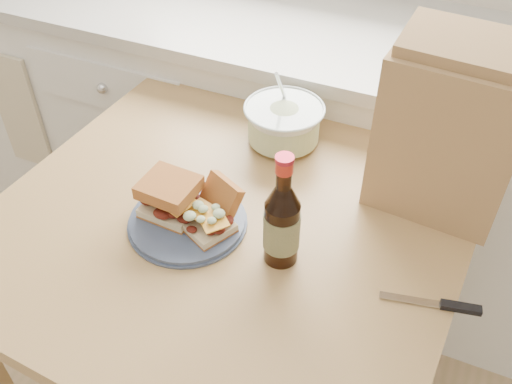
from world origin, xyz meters
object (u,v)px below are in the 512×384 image
at_px(beer_bottle, 282,223).
at_px(paper_bag, 448,135).
at_px(dining_table, 234,248).
at_px(plate, 188,221).
at_px(coleslaw_bowl, 284,125).

xyz_separation_m(beer_bottle, paper_bag, (0.24, 0.29, 0.08)).
distance_m(dining_table, paper_bag, 0.54).
xyz_separation_m(dining_table, plate, (-0.07, -0.08, 0.13)).
distance_m(dining_table, beer_bottle, 0.28).
height_order(dining_table, plate, plate).
relative_size(coleslaw_bowl, beer_bottle, 0.77).
relative_size(coleslaw_bowl, paper_bag, 0.56).
height_order(dining_table, beer_bottle, beer_bottle).
height_order(plate, beer_bottle, beer_bottle).
bearing_deg(dining_table, plate, -129.16).
bearing_deg(beer_bottle, dining_table, 175.26).
distance_m(dining_table, plate, 0.17).
bearing_deg(beer_bottle, plate, -156.95).
distance_m(plate, beer_bottle, 0.23).
bearing_deg(coleslaw_bowl, plate, -102.68).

